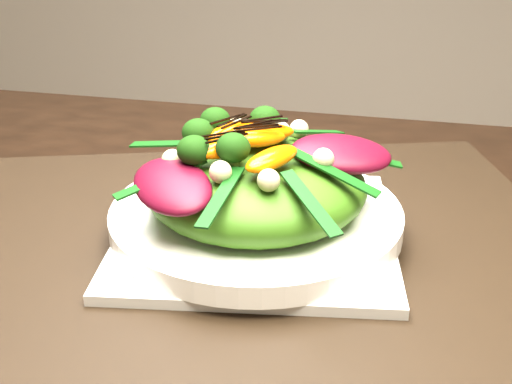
% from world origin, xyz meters
% --- Properties ---
extents(dining_table, '(1.60, 0.90, 0.75)m').
position_xyz_m(dining_table, '(0.00, 0.00, 0.73)').
color(dining_table, black).
rests_on(dining_table, floor).
extents(placemat, '(0.67, 0.58, 0.00)m').
position_xyz_m(placemat, '(0.20, 0.08, 0.75)').
color(placemat, black).
rests_on(placemat, dining_table).
extents(plate_base, '(0.28, 0.28, 0.01)m').
position_xyz_m(plate_base, '(0.20, 0.08, 0.76)').
color(plate_base, silver).
rests_on(plate_base, placemat).
extents(salad_bowl, '(0.33, 0.33, 0.02)m').
position_xyz_m(salad_bowl, '(0.20, 0.08, 0.77)').
color(salad_bowl, white).
rests_on(salad_bowl, plate_base).
extents(lettuce_mound, '(0.23, 0.23, 0.07)m').
position_xyz_m(lettuce_mound, '(0.20, 0.08, 0.80)').
color(lettuce_mound, '#376212').
rests_on(lettuce_mound, salad_bowl).
extents(radicchio_leaf, '(0.10, 0.08, 0.02)m').
position_xyz_m(radicchio_leaf, '(0.28, 0.09, 0.84)').
color(radicchio_leaf, '#440715').
rests_on(radicchio_leaf, lettuce_mound).
extents(orange_segment, '(0.06, 0.03, 0.01)m').
position_xyz_m(orange_segment, '(0.18, 0.08, 0.84)').
color(orange_segment, '#FD5F04').
rests_on(orange_segment, lettuce_mound).
extents(broccoli_floret, '(0.05, 0.05, 0.04)m').
position_xyz_m(broccoli_floret, '(0.15, 0.11, 0.85)').
color(broccoli_floret, black).
rests_on(broccoli_floret, lettuce_mound).
extents(macadamia_nut, '(0.02, 0.02, 0.02)m').
position_xyz_m(macadamia_nut, '(0.23, 0.05, 0.84)').
color(macadamia_nut, beige).
rests_on(macadamia_nut, lettuce_mound).
extents(balsamic_drizzle, '(0.05, 0.01, 0.00)m').
position_xyz_m(balsamic_drizzle, '(0.18, 0.08, 0.85)').
color(balsamic_drizzle, black).
rests_on(balsamic_drizzle, orange_segment).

